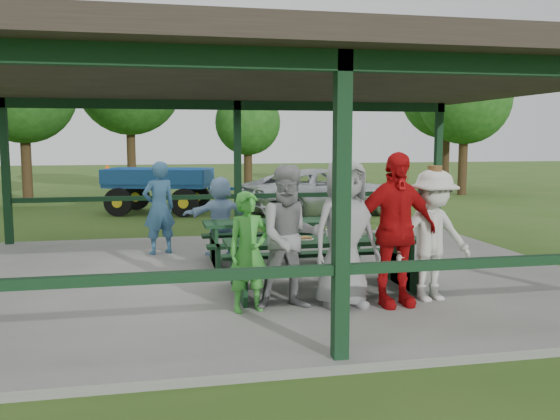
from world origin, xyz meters
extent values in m
plane|color=#30561A|center=(0.00, 0.00, 0.00)|extent=(90.00, 90.00, 0.00)
cube|color=slate|center=(0.00, 0.00, 0.05)|extent=(10.00, 8.00, 0.10)
cube|color=black|center=(0.00, -3.80, 1.60)|extent=(0.15, 0.15, 3.00)
cube|color=black|center=(-4.80, 3.80, 1.60)|extent=(0.15, 0.15, 3.00)
cube|color=black|center=(0.00, 3.80, 1.60)|extent=(0.15, 0.15, 3.00)
cube|color=black|center=(4.80, 3.80, 1.60)|extent=(0.15, 0.15, 3.00)
cube|color=black|center=(-2.40, -3.80, 1.00)|extent=(4.65, 0.10, 0.10)
cube|color=black|center=(2.40, -3.80, 1.00)|extent=(4.65, 0.10, 0.10)
cube|color=black|center=(-2.40, 3.80, 1.00)|extent=(4.65, 0.10, 0.10)
cube|color=black|center=(2.40, 3.80, 1.00)|extent=(4.65, 0.10, 0.10)
cube|color=black|center=(0.00, -3.80, 3.00)|extent=(9.80, 0.15, 0.20)
cube|color=black|center=(0.00, 3.80, 3.00)|extent=(9.80, 0.15, 0.20)
cube|color=#2B231F|center=(0.00, 0.00, 3.22)|extent=(10.60, 8.60, 0.24)
cube|color=black|center=(0.56, -1.20, 0.82)|extent=(2.80, 0.75, 0.06)
cube|color=black|center=(0.56, -1.75, 0.53)|extent=(2.80, 0.28, 0.05)
cube|color=black|center=(0.56, -0.65, 0.53)|extent=(2.80, 0.28, 0.05)
cube|color=black|center=(-0.67, -1.20, 0.47)|extent=(0.06, 0.70, 0.75)
cube|color=black|center=(1.78, -1.20, 0.47)|extent=(0.06, 0.70, 0.75)
cube|color=black|center=(-0.67, -1.20, 0.33)|extent=(0.06, 1.39, 0.45)
cube|color=black|center=(1.78, -1.20, 0.33)|extent=(0.06, 1.39, 0.45)
cube|color=black|center=(0.38, 0.80, 0.82)|extent=(2.72, 0.75, 0.06)
cube|color=black|center=(0.38, 0.25, 0.53)|extent=(2.72, 0.28, 0.05)
cube|color=black|center=(0.38, 1.35, 0.53)|extent=(2.72, 0.28, 0.05)
cube|color=black|center=(-0.81, 0.80, 0.47)|extent=(0.06, 0.70, 0.75)
cube|color=black|center=(1.56, 0.80, 0.47)|extent=(0.06, 0.70, 0.75)
cube|color=black|center=(-0.81, 0.80, 0.33)|extent=(0.06, 1.39, 0.45)
cube|color=black|center=(1.56, 0.80, 0.33)|extent=(0.06, 1.39, 0.45)
cylinder|color=white|center=(-0.53, -1.20, 0.86)|extent=(0.22, 0.22, 0.01)
torus|color=olive|center=(-0.57, -1.22, 0.88)|extent=(0.10, 0.10, 0.03)
torus|color=olive|center=(-0.49, -1.22, 0.88)|extent=(0.10, 0.10, 0.03)
torus|color=olive|center=(-0.53, -1.16, 0.88)|extent=(0.10, 0.10, 0.03)
cylinder|color=white|center=(0.31, -1.20, 0.86)|extent=(0.22, 0.22, 0.01)
torus|color=olive|center=(0.27, -1.22, 0.88)|extent=(0.10, 0.10, 0.03)
torus|color=olive|center=(0.35, -1.22, 0.88)|extent=(0.10, 0.10, 0.03)
torus|color=olive|center=(0.31, -1.16, 0.88)|extent=(0.10, 0.10, 0.03)
cylinder|color=white|center=(1.02, -1.20, 0.86)|extent=(0.22, 0.22, 0.01)
torus|color=olive|center=(0.98, -1.22, 0.88)|extent=(0.10, 0.10, 0.03)
torus|color=olive|center=(1.06, -1.22, 0.88)|extent=(0.10, 0.10, 0.03)
torus|color=olive|center=(1.02, -1.16, 0.88)|extent=(0.10, 0.10, 0.03)
cylinder|color=white|center=(1.58, -1.20, 0.86)|extent=(0.22, 0.22, 0.01)
torus|color=olive|center=(1.54, -1.22, 0.88)|extent=(0.10, 0.10, 0.03)
torus|color=olive|center=(1.62, -1.22, 0.88)|extent=(0.10, 0.10, 0.03)
torus|color=olive|center=(1.58, -1.16, 0.88)|extent=(0.10, 0.10, 0.03)
cylinder|color=#381E0F|center=(0.11, -1.38, 0.90)|extent=(0.06, 0.06, 0.10)
cylinder|color=#381E0F|center=(0.67, -1.38, 0.90)|extent=(0.06, 0.06, 0.10)
cylinder|color=#381E0F|center=(1.43, -1.38, 0.90)|extent=(0.06, 0.06, 0.10)
cylinder|color=#381E0F|center=(1.44, -1.38, 0.90)|extent=(0.06, 0.06, 0.10)
cone|color=white|center=(0.69, -1.00, 0.90)|extent=(0.09, 0.09, 0.10)
cone|color=white|center=(0.94, -1.00, 0.90)|extent=(0.09, 0.09, 0.10)
cone|color=white|center=(1.24, -1.00, 0.90)|extent=(0.09, 0.09, 0.10)
cone|color=white|center=(1.49, -1.00, 0.90)|extent=(0.09, 0.09, 0.10)
imported|color=green|center=(-0.64, -2.01, 0.86)|extent=(0.62, 0.48, 1.52)
imported|color=gray|center=(-0.09, -2.00, 1.02)|extent=(0.90, 0.70, 1.85)
imported|color=gray|center=(0.59, -2.09, 1.06)|extent=(1.07, 0.84, 1.93)
imported|color=#B80D10|center=(1.25, -2.13, 1.10)|extent=(1.22, 0.59, 2.01)
imported|color=silver|center=(1.86, -2.00, 0.98)|extent=(1.23, 0.82, 1.77)
cylinder|color=brown|center=(1.86, -2.00, 1.81)|extent=(0.37, 0.37, 0.02)
cylinder|color=brown|center=(1.86, -2.00, 1.87)|extent=(0.22, 0.22, 0.11)
imported|color=#8CB3D9|center=(-0.61, 1.74, 0.84)|extent=(1.44, 0.79, 1.48)
imported|color=teal|center=(-1.73, 2.08, 0.98)|extent=(0.75, 0.63, 1.76)
imported|color=gray|center=(1.73, 1.59, 0.91)|extent=(0.94, 0.83, 1.61)
imported|color=silver|center=(3.14, 7.69, 0.70)|extent=(5.46, 3.60, 1.39)
cube|color=#19488A|center=(-1.72, 9.19, 0.88)|extent=(3.39, 2.35, 0.13)
cube|color=#19488A|center=(-1.94, 8.45, 1.15)|extent=(2.97, 0.94, 0.44)
cube|color=#19488A|center=(-1.50, 9.93, 1.15)|extent=(2.97, 0.94, 0.44)
cube|color=#19488A|center=(-3.19, 9.63, 1.15)|extent=(0.50, 1.49, 0.44)
cube|color=#19488A|center=(-0.24, 8.75, 1.15)|extent=(0.50, 1.49, 0.44)
cylinder|color=black|center=(-2.90, 8.68, 0.42)|extent=(0.86, 0.43, 0.83)
cylinder|color=yellow|center=(-2.90, 8.68, 0.42)|extent=(0.36, 0.32, 0.31)
cylinder|color=black|center=(-2.43, 10.26, 0.42)|extent=(0.86, 0.43, 0.83)
cylinder|color=yellow|center=(-2.43, 10.26, 0.42)|extent=(0.36, 0.32, 0.31)
cylinder|color=black|center=(-1.01, 8.12, 0.42)|extent=(0.86, 0.43, 0.83)
cylinder|color=yellow|center=(-1.01, 8.12, 0.42)|extent=(0.36, 0.32, 0.31)
cylinder|color=black|center=(-0.54, 9.70, 0.42)|extent=(0.86, 0.43, 0.83)
cylinder|color=yellow|center=(-0.54, 9.70, 0.42)|extent=(0.36, 0.32, 0.31)
cube|color=#19488A|center=(0.28, 8.60, 0.77)|extent=(1.08, 0.40, 0.09)
cone|color=#F2590C|center=(-3.24, 9.65, 1.26)|extent=(0.15, 0.43, 0.44)
cylinder|color=#302113|center=(-6.35, 13.44, 1.46)|extent=(0.36, 0.36, 2.93)
sphere|color=#184813|center=(-6.35, 13.44, 3.98)|extent=(3.75, 3.75, 3.75)
cylinder|color=#302113|center=(-2.81, 16.40, 1.68)|extent=(0.36, 0.36, 3.37)
sphere|color=#184813|center=(-2.81, 16.40, 4.58)|extent=(4.31, 4.31, 4.31)
cylinder|color=#302113|center=(2.10, 16.16, 1.10)|extent=(0.36, 0.36, 2.19)
sphere|color=#184813|center=(2.10, 16.16, 2.98)|extent=(2.80, 2.80, 2.80)
cylinder|color=#302113|center=(10.40, 12.81, 1.43)|extent=(0.36, 0.36, 2.85)
sphere|color=#184813|center=(10.40, 12.81, 3.88)|extent=(3.65, 3.65, 3.65)
cylinder|color=#302113|center=(10.70, 14.92, 1.57)|extent=(0.36, 0.36, 3.15)
sphere|color=#184813|center=(10.70, 14.92, 4.28)|extent=(4.03, 4.03, 4.03)
camera|label=1|loc=(-1.74, -9.26, 2.27)|focal=38.00mm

